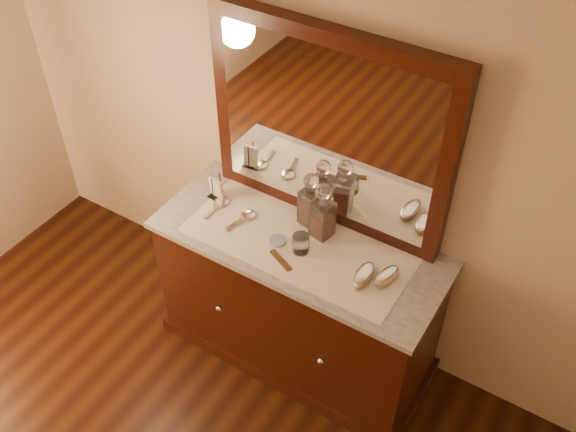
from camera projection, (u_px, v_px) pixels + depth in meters
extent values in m
plane|color=tan|center=(334.00, 116.00, 2.93)|extent=(4.50, 4.50, 0.00)
cube|color=black|center=(298.00, 301.00, 3.42)|extent=(1.40, 0.55, 0.82)
cube|color=black|center=(297.00, 343.00, 3.67)|extent=(1.46, 0.59, 0.08)
sphere|color=silver|center=(219.00, 309.00, 3.33)|extent=(0.04, 0.04, 0.04)
sphere|color=silver|center=(321.00, 361.00, 3.10)|extent=(0.04, 0.04, 0.04)
cube|color=silver|center=(299.00, 244.00, 3.13)|extent=(1.44, 0.59, 0.03)
cube|color=black|center=(329.00, 131.00, 2.93)|extent=(1.20, 0.08, 1.00)
cube|color=white|center=(325.00, 135.00, 2.91)|extent=(1.06, 0.01, 0.86)
cube|color=white|center=(297.00, 244.00, 3.11)|extent=(1.10, 0.45, 0.00)
cylinder|color=white|center=(278.00, 241.00, 3.11)|extent=(0.09, 0.09, 0.01)
cube|color=brown|center=(281.00, 260.00, 3.02)|extent=(0.15, 0.09, 0.01)
cube|color=black|center=(218.00, 198.00, 3.35)|extent=(0.10, 0.07, 0.01)
cylinder|color=black|center=(213.00, 190.00, 3.28)|extent=(0.01, 0.01, 0.15)
cylinder|color=black|center=(221.00, 185.00, 3.32)|extent=(0.01, 0.01, 0.15)
cube|color=white|center=(217.00, 188.00, 3.30)|extent=(0.08, 0.05, 0.12)
cube|color=maroon|center=(310.00, 211.00, 3.17)|extent=(0.09, 0.09, 0.13)
cube|color=white|center=(310.00, 207.00, 3.15)|extent=(0.11, 0.11, 0.19)
cylinder|color=white|center=(311.00, 189.00, 3.07)|extent=(0.05, 0.05, 0.03)
sphere|color=white|center=(311.00, 181.00, 3.04)|extent=(0.09, 0.09, 0.07)
cube|color=maroon|center=(322.00, 223.00, 3.11)|extent=(0.09, 0.09, 0.14)
cube|color=white|center=(322.00, 219.00, 3.09)|extent=(0.11, 0.11, 0.20)
cylinder|color=white|center=(323.00, 201.00, 3.01)|extent=(0.05, 0.05, 0.03)
sphere|color=white|center=(324.00, 192.00, 2.97)|extent=(0.09, 0.09, 0.08)
ellipsoid|color=#9F7E61|center=(363.00, 277.00, 2.93)|extent=(0.08, 0.17, 0.03)
ellipsoid|color=silver|center=(364.00, 274.00, 2.92)|extent=(0.08, 0.17, 0.03)
ellipsoid|color=#9F7E61|center=(386.00, 278.00, 2.93)|extent=(0.09, 0.16, 0.02)
ellipsoid|color=silver|center=(387.00, 275.00, 2.92)|extent=(0.09, 0.16, 0.02)
ellipsoid|color=silver|center=(222.00, 202.00, 3.31)|extent=(0.08, 0.10, 0.02)
cube|color=silver|center=(211.00, 212.00, 3.26)|extent=(0.03, 0.12, 0.01)
ellipsoid|color=silver|center=(248.00, 215.00, 3.24)|extent=(0.09, 0.11, 0.02)
cube|color=silver|center=(235.00, 224.00, 3.20)|extent=(0.05, 0.12, 0.01)
cylinder|color=white|center=(301.00, 243.00, 3.04)|extent=(0.08, 0.08, 0.09)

